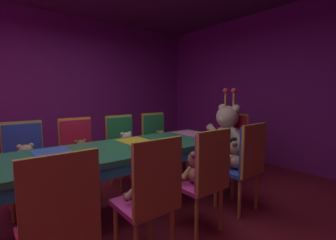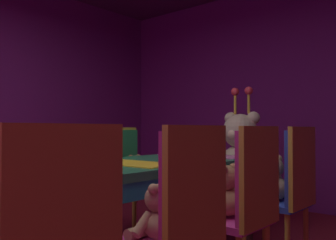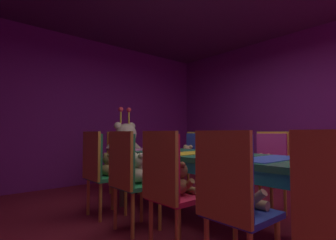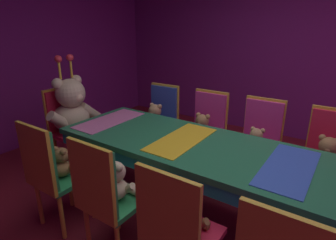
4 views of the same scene
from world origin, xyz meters
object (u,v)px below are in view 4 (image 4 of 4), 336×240
(banquet_table, at_px, (229,161))
(teddy_right_1, at_px, (327,156))
(chair_right_2, at_px, (260,136))
(chair_left_2, at_px, (174,227))
(throne_chair, at_px, (65,120))
(teddy_right_2, at_px, (256,142))
(chair_right_4, at_px, (162,115))
(teddy_right_3, at_px, (202,129))
(chair_right_3, at_px, (207,125))
(chair_left_4, at_px, (48,168))
(teddy_left_4, at_px, (63,163))
(chair_right_1, at_px, (328,150))
(teddy_left_3, at_px, (117,182))
(teddy_right_4, at_px, (155,118))
(chair_left_3, at_px, (102,191))
(king_teddy_bear, at_px, (73,110))
(teddy_left_2, at_px, (187,216))

(banquet_table, xyz_separation_m, teddy_right_1, (0.69, -0.63, -0.06))
(teddy_right_1, relative_size, chair_right_2, 0.35)
(chair_left_2, distance_m, throne_chair, 2.29)
(teddy_right_2, bearing_deg, chair_right_4, -94.97)
(chair_right_2, relative_size, chair_right_4, 1.00)
(teddy_right_3, distance_m, chair_right_4, 0.66)
(chair_right_3, xyz_separation_m, teddy_right_3, (-0.15, 0.00, -0.01))
(chair_right_4, bearing_deg, chair_left_4, 1.27)
(chair_right_2, xyz_separation_m, teddy_right_3, (-0.16, 0.61, -0.01))
(banquet_table, bearing_deg, chair_right_4, 57.12)
(teddy_left_4, bearing_deg, chair_right_1, -50.44)
(chair_right_1, height_order, chair_right_4, same)
(chair_left_4, relative_size, throne_chair, 1.00)
(teddy_left_3, height_order, teddy_right_1, teddy_right_1)
(chair_right_4, relative_size, teddy_right_4, 2.89)
(banquet_table, relative_size, teddy_left_4, 11.14)
(chair_left_2, distance_m, chair_left_3, 0.62)
(chair_left_2, relative_size, king_teddy_bear, 1.07)
(chair_left_3, distance_m, chair_right_2, 1.76)
(teddy_left_3, relative_size, teddy_right_2, 1.16)
(king_teddy_bear, bearing_deg, banquet_table, -0.00)
(teddy_right_2, distance_m, throne_chair, 2.24)
(banquet_table, distance_m, chair_left_4, 1.47)
(chair_right_4, bearing_deg, teddy_right_1, 86.43)
(chair_left_4, distance_m, king_teddy_bear, 1.12)
(king_teddy_bear, bearing_deg, chair_right_3, 31.52)
(teddy_right_1, height_order, teddy_right_3, teddy_right_1)
(teddy_right_1, distance_m, chair_right_2, 0.65)
(chair_right_2, bearing_deg, teddy_right_2, -0.00)
(chair_left_2, bearing_deg, chair_left_3, 88.54)
(teddy_right_1, xyz_separation_m, teddy_right_3, (-0.01, 1.24, -0.01))
(banquet_table, xyz_separation_m, teddy_right_4, (0.66, 1.25, -0.06))
(chair_left_4, distance_m, teddy_right_1, 2.40)
(chair_right_3, relative_size, chair_right_4, 1.00)
(teddy_left_4, distance_m, teddy_right_4, 1.35)
(teddy_left_2, distance_m, throne_chair, 2.25)
(chair_left_2, distance_m, chair_right_4, 2.07)
(chair_right_1, bearing_deg, teddy_left_2, -22.07)
(chair_left_2, height_order, chair_left_3, same)
(teddy_right_4, relative_size, king_teddy_bear, 0.37)
(chair_left_2, distance_m, teddy_left_2, 0.14)
(chair_left_3, bearing_deg, chair_right_4, 21.83)
(teddy_right_4, distance_m, throne_chair, 1.09)
(banquet_table, xyz_separation_m, chair_right_3, (0.82, 0.61, -0.06))
(chair_right_3, bearing_deg, teddy_left_2, 22.45)
(teddy_right_3, height_order, throne_chair, throne_chair)
(chair_left_2, height_order, throne_chair, same)
(chair_right_4, relative_size, king_teddy_bear, 1.07)
(chair_left_2, bearing_deg, chair_right_2, 0.47)
(teddy_left_2, relative_size, chair_right_2, 0.29)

